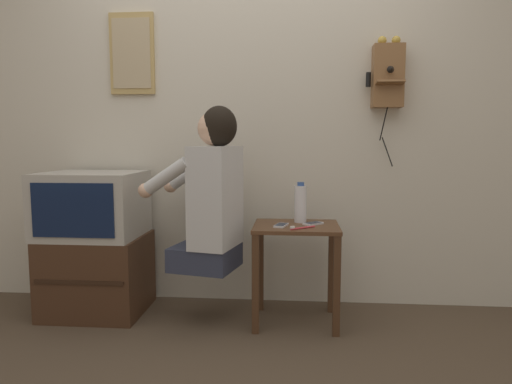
{
  "coord_description": "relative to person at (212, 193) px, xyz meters",
  "views": [
    {
      "loc": [
        0.31,
        -1.96,
        1.09
      ],
      "look_at": [
        0.08,
        0.67,
        0.8
      ],
      "focal_mm": 32.0,
      "sensor_mm": 36.0,
      "label": 1
    }
  ],
  "objects": [
    {
      "name": "side_table",
      "position": [
        0.5,
        0.05,
        -0.34
      ],
      "size": [
        0.5,
        0.42,
        0.6
      ],
      "color": "#51331E",
      "rests_on": "ground_plane"
    },
    {
      "name": "wall_back",
      "position": [
        0.18,
        0.45,
        0.49
      ],
      "size": [
        6.8,
        0.05,
        2.55
      ],
      "color": "beige",
      "rests_on": "ground_plane"
    },
    {
      "name": "toothbrush",
      "position": [
        0.53,
        -0.07,
        -0.19
      ],
      "size": [
        0.14,
        0.12,
        0.02
      ],
      "rotation": [
        0.0,
        0.0,
        2.25
      ],
      "color": "#D83F4C",
      "rests_on": "side_table"
    },
    {
      "name": "cell_phone_spare",
      "position": [
        0.6,
        0.07,
        -0.19
      ],
      "size": [
        0.13,
        0.13,
        0.01
      ],
      "rotation": [
        0.0,
        0.0,
        -0.81
      ],
      "color": "silver",
      "rests_on": "side_table"
    },
    {
      "name": "water_bottle",
      "position": [
        0.52,
        0.15,
        -0.08
      ],
      "size": [
        0.08,
        0.08,
        0.25
      ],
      "color": "silver",
      "rests_on": "side_table"
    },
    {
      "name": "television",
      "position": [
        -0.78,
        0.12,
        -0.09
      ],
      "size": [
        0.6,
        0.53,
        0.41
      ],
      "color": "#ADA89E",
      "rests_on": "tv_stand"
    },
    {
      "name": "tv_stand",
      "position": [
        -0.77,
        0.11,
        -0.54
      ],
      "size": [
        0.6,
        0.51,
        0.49
      ],
      "color": "#422819",
      "rests_on": "ground_plane"
    },
    {
      "name": "person",
      "position": [
        0.0,
        0.0,
        0.0
      ],
      "size": [
        0.59,
        0.47,
        0.96
      ],
      "rotation": [
        0.0,
        0.0,
        1.35
      ],
      "color": "#2D3347",
      "rests_on": "ground_plane"
    },
    {
      "name": "framed_picture",
      "position": [
        -0.6,
        0.41,
        0.88
      ],
      "size": [
        0.3,
        0.03,
        0.53
      ],
      "color": "tan"
    },
    {
      "name": "wall_phone_antique",
      "position": [
        1.06,
        0.36,
        0.72
      ],
      "size": [
        0.23,
        0.19,
        0.81
      ],
      "color": "brown"
    },
    {
      "name": "ground_plane",
      "position": [
        0.18,
        -0.67,
        -0.79
      ],
      "size": [
        14.0,
        14.0,
        0.0
      ],
      "primitive_type": "plane",
      "color": "#4C3D2D"
    },
    {
      "name": "cell_phone_held",
      "position": [
        0.41,
        -0.0,
        -0.19
      ],
      "size": [
        0.09,
        0.14,
        0.01
      ],
      "rotation": [
        0.0,
        0.0,
        -0.25
      ],
      "color": "silver",
      "rests_on": "side_table"
    }
  ]
}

